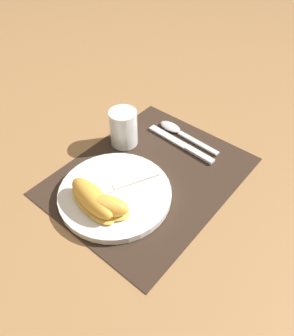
{
  "coord_description": "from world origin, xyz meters",
  "views": [
    {
      "loc": [
        -0.41,
        -0.33,
        0.55
      ],
      "look_at": [
        -0.0,
        0.01,
        0.02
      ],
      "focal_mm": 35.0,
      "sensor_mm": 36.0,
      "label": 1
    }
  ],
  "objects_px": {
    "citrus_wedge_1": "(102,204)",
    "citrus_wedge_0": "(92,199)",
    "juice_glass": "(124,130)",
    "spoon": "(177,131)",
    "citrus_wedge_2": "(106,207)",
    "plate": "(115,194)",
    "fork": "(115,186)",
    "knife": "(182,145)"
  },
  "relations": [
    {
      "from": "plate",
      "to": "fork",
      "type": "bearing_deg",
      "value": 37.21
    },
    {
      "from": "fork",
      "to": "citrus_wedge_0",
      "type": "relative_size",
      "value": 1.19
    },
    {
      "from": "citrus_wedge_0",
      "to": "citrus_wedge_2",
      "type": "xyz_separation_m",
      "value": [
        0.0,
        -0.04,
        -0.0
      ]
    },
    {
      "from": "knife",
      "to": "citrus_wedge_0",
      "type": "distance_m",
      "value": 0.29
    },
    {
      "from": "juice_glass",
      "to": "fork",
      "type": "height_order",
      "value": "juice_glass"
    },
    {
      "from": "citrus_wedge_2",
      "to": "citrus_wedge_0",
      "type": "bearing_deg",
      "value": 95.28
    },
    {
      "from": "juice_glass",
      "to": "citrus_wedge_2",
      "type": "height_order",
      "value": "juice_glass"
    },
    {
      "from": "spoon",
      "to": "juice_glass",
      "type": "bearing_deg",
      "value": 146.18
    },
    {
      "from": "plate",
      "to": "citrus_wedge_2",
      "type": "height_order",
      "value": "citrus_wedge_2"
    },
    {
      "from": "plate",
      "to": "spoon",
      "type": "height_order",
      "value": "plate"
    },
    {
      "from": "citrus_wedge_1",
      "to": "citrus_wedge_2",
      "type": "bearing_deg",
      "value": -97.36
    },
    {
      "from": "knife",
      "to": "juice_glass",
      "type": "bearing_deg",
      "value": 125.03
    },
    {
      "from": "juice_glass",
      "to": "fork",
      "type": "distance_m",
      "value": 0.17
    },
    {
      "from": "plate",
      "to": "spoon",
      "type": "xyz_separation_m",
      "value": [
        0.27,
        0.03,
        -0.0
      ]
    },
    {
      "from": "spoon",
      "to": "fork",
      "type": "bearing_deg",
      "value": -175.68
    },
    {
      "from": "juice_glass",
      "to": "citrus_wedge_1",
      "type": "xyz_separation_m",
      "value": [
        -0.2,
        -0.12,
        -0.01
      ]
    },
    {
      "from": "plate",
      "to": "citrus_wedge_0",
      "type": "distance_m",
      "value": 0.06
    },
    {
      "from": "spoon",
      "to": "citrus_wedge_1",
      "type": "bearing_deg",
      "value": -172.7
    },
    {
      "from": "citrus_wedge_1",
      "to": "plate",
      "type": "bearing_deg",
      "value": 15.2
    },
    {
      "from": "citrus_wedge_1",
      "to": "citrus_wedge_0",
      "type": "bearing_deg",
      "value": 102.97
    },
    {
      "from": "juice_glass",
      "to": "citrus_wedge_0",
      "type": "bearing_deg",
      "value": -153.87
    },
    {
      "from": "plate",
      "to": "citrus_wedge_0",
      "type": "relative_size",
      "value": 1.74
    },
    {
      "from": "juice_glass",
      "to": "citrus_wedge_1",
      "type": "distance_m",
      "value": 0.23
    },
    {
      "from": "citrus_wedge_0",
      "to": "citrus_wedge_2",
      "type": "distance_m",
      "value": 0.04
    },
    {
      "from": "juice_glass",
      "to": "citrus_wedge_0",
      "type": "distance_m",
      "value": 0.23
    },
    {
      "from": "spoon",
      "to": "citrus_wedge_2",
      "type": "bearing_deg",
      "value": -170.3
    },
    {
      "from": "juice_glass",
      "to": "fork",
      "type": "xyz_separation_m",
      "value": [
        -0.14,
        -0.1,
        -0.02
      ]
    },
    {
      "from": "citrus_wedge_2",
      "to": "plate",
      "type": "bearing_deg",
      "value": 27.84
    },
    {
      "from": "knife",
      "to": "citrus_wedge_1",
      "type": "bearing_deg",
      "value": -179.98
    },
    {
      "from": "juice_glass",
      "to": "citrus_wedge_0",
      "type": "xyz_separation_m",
      "value": [
        -0.2,
        -0.1,
        -0.01
      ]
    },
    {
      "from": "fork",
      "to": "citrus_wedge_2",
      "type": "relative_size",
      "value": 1.56
    },
    {
      "from": "citrus_wedge_0",
      "to": "juice_glass",
      "type": "bearing_deg",
      "value": 26.13
    },
    {
      "from": "spoon",
      "to": "citrus_wedge_0",
      "type": "bearing_deg",
      "value": -176.75
    },
    {
      "from": "spoon",
      "to": "citrus_wedge_2",
      "type": "relative_size",
      "value": 1.74
    },
    {
      "from": "juice_glass",
      "to": "fork",
      "type": "bearing_deg",
      "value": -143.72
    },
    {
      "from": "plate",
      "to": "spoon",
      "type": "distance_m",
      "value": 0.27
    },
    {
      "from": "juice_glass",
      "to": "citrus_wedge_2",
      "type": "bearing_deg",
      "value": -145.74
    },
    {
      "from": "juice_glass",
      "to": "spoon",
      "type": "relative_size",
      "value": 0.5
    },
    {
      "from": "plate",
      "to": "citrus_wedge_1",
      "type": "bearing_deg",
      "value": -164.8
    },
    {
      "from": "juice_glass",
      "to": "fork",
      "type": "relative_size",
      "value": 0.56
    },
    {
      "from": "fork",
      "to": "citrus_wedge_2",
      "type": "height_order",
      "value": "citrus_wedge_2"
    },
    {
      "from": "plate",
      "to": "knife",
      "type": "distance_m",
      "value": 0.23
    }
  ]
}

